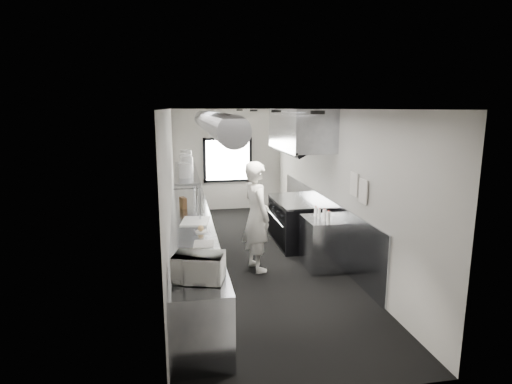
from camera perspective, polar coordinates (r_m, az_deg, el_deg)
name	(u,v)px	position (r m, az deg, el deg)	size (l,w,h in m)	color
floor	(253,257)	(8.07, -0.45, -8.96)	(3.00, 8.00, 0.01)	black
ceiling	(253,109)	(7.57, -0.48, 11.33)	(3.00, 8.00, 0.01)	silver
wall_back	(228,160)	(11.61, -3.92, 4.42)	(3.00, 0.02, 2.80)	#AFABA6
wall_front	(328,264)	(3.96, 9.83, -9.70)	(3.00, 0.02, 2.80)	#AFABA6
wall_left	(170,189)	(7.59, -11.69, 0.45)	(0.02, 8.00, 2.80)	#AFABA6
wall_right	(329,183)	(8.09, 10.06, 1.19)	(0.02, 8.00, 2.80)	#AFABA6
wall_cladding	(322,222)	(8.55, 9.03, -4.07)	(0.03, 5.50, 1.10)	#91949E
hvac_duct	(212,123)	(7.88, -6.08, 9.45)	(0.40, 0.40, 6.40)	gray
service_window	(228,160)	(11.58, -3.90, 4.40)	(1.36, 0.05, 1.25)	white
exhaust_hood	(300,130)	(8.51, 6.06, 8.52)	(0.81, 2.20, 0.88)	#91949E
prep_counter	(193,247)	(7.35, -8.71, -7.48)	(0.70, 6.00, 0.90)	#91949E
pass_shelf	(186,172)	(8.55, -9.54, 2.67)	(0.45, 3.00, 0.68)	#91949E
range	(295,222)	(8.80, 5.43, -4.06)	(0.88, 1.60, 0.94)	black
bottle_station	(323,243)	(7.57, 9.16, -6.92)	(0.65, 0.80, 0.90)	#91949E
far_work_table	(188,201)	(10.91, -9.37, -1.23)	(0.70, 1.20, 0.90)	#91949E
notice_sheet_a	(354,184)	(6.95, 13.32, 1.06)	(0.02, 0.28, 0.38)	silver
notice_sheet_b	(363,191)	(6.65, 14.51, 0.10)	(0.02, 0.28, 0.38)	silver
line_cook	(257,216)	(7.24, 0.07, -3.36)	(0.70, 0.46, 1.93)	white
microwave	(199,267)	(4.79, -7.87, -10.22)	(0.52, 0.39, 0.31)	white
deli_tub_a	(184,264)	(5.20, -9.84, -9.75)	(0.14, 0.14, 0.10)	#B5C1B2
deli_tub_b	(188,263)	(5.22, -9.31, -9.60)	(0.15, 0.15, 0.11)	#B5C1B2
newspaper	(204,244)	(6.05, -7.17, -7.07)	(0.29, 0.36, 0.01)	white
small_plate	(201,232)	(6.62, -7.58, -5.41)	(0.19, 0.19, 0.02)	silver
pastry	(201,228)	(6.60, -7.59, -4.95)	(0.10, 0.10, 0.10)	tan
cutting_board	(195,221)	(7.22, -8.33, -3.98)	(0.45, 0.60, 0.02)	white
knife_block	(183,203)	(8.19, -9.97, -1.47)	(0.09, 0.20, 0.22)	brown
plate_stack_a	(185,170)	(7.67, -9.72, 2.95)	(0.23, 0.23, 0.27)	silver
plate_stack_b	(187,165)	(8.23, -9.50, 3.69)	(0.24, 0.24, 0.31)	silver
plate_stack_c	(185,161)	(8.75, -9.69, 4.18)	(0.23, 0.23, 0.33)	silver
plate_stack_d	(186,158)	(9.21, -9.57, 4.63)	(0.23, 0.23, 0.36)	silver
squeeze_bottle_a	(328,218)	(7.13, 9.92, -3.47)	(0.07, 0.07, 0.20)	white
squeeze_bottle_b	(324,215)	(7.27, 9.38, -3.16)	(0.07, 0.07, 0.20)	white
squeeze_bottle_c	(319,214)	(7.41, 8.66, -2.99)	(0.06, 0.06, 0.17)	white
squeeze_bottle_d	(316,212)	(7.55, 8.20, -2.71)	(0.06, 0.06, 0.17)	white
squeeze_bottle_e	(316,211)	(7.63, 8.21, -2.59)	(0.05, 0.05, 0.16)	white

